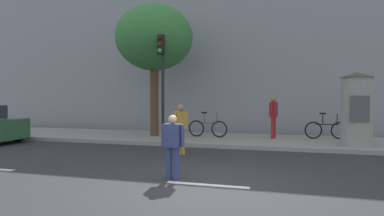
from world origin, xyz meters
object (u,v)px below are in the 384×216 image
Objects in this scene: traffic_light at (162,70)px; bicycle_leaning at (208,128)px; poster_column at (356,108)px; pedestrian_near_pole at (181,125)px; pedestrian_tallest at (173,143)px; bicycle_upright at (326,130)px; pedestrian_in_red_top at (273,114)px; street_tree at (154,38)px.

traffic_light is 2.34× the size of bicycle_leaning.
poster_column is 1.49× the size of bicycle_leaning.
pedestrian_tallest is at bearing -75.36° from pedestrian_near_pole.
poster_column is 1.50× the size of bicycle_upright.
traffic_light is 1.57× the size of poster_column.
traffic_light is at bearing -152.00° from pedestrian_in_red_top.
pedestrian_tallest is 6.95m from bicycle_leaning.
bicycle_leaning is at bearing 53.77° from traffic_light.
poster_column reaches higher than pedestrian_near_pole.
pedestrian_in_red_top is (-2.90, 1.47, -0.29)m from poster_column.
pedestrian_tallest is 0.84× the size of bicycle_upright.
pedestrian_tallest is 0.83× the size of bicycle_leaning.
traffic_light is 0.71× the size of street_tree.
pedestrian_near_pole is at bearing -56.30° from street_tree.
pedestrian_in_red_top reaches higher than bicycle_upright.
street_tree is at bearing 123.70° from pedestrian_near_pole.
traffic_light is 7.22m from bicycle_upright.
bicycle_upright is (2.13, 0.34, -0.65)m from pedestrian_in_red_top.
traffic_light reaches higher than pedestrian_tallest.
poster_column is 1.79× the size of pedestrian_tallest.
traffic_light reaches higher than bicycle_leaning.
poster_column is at bearing 49.52° from pedestrian_tallest.
pedestrian_in_red_top is at bearing 55.51° from pedestrian_near_pole.
bicycle_leaning is 4.95m from bicycle_upright.
street_tree reaches higher than bicycle_leaning.
pedestrian_in_red_top is at bearing 6.37° from bicycle_leaning.
pedestrian_in_red_top is 2.26m from bicycle_upright.
pedestrian_near_pole is (-5.71, -2.62, -0.52)m from poster_column.
traffic_light is at bearing -173.97° from poster_column.
traffic_light is 3.38m from bicycle_leaning.
pedestrian_near_pole is 0.94× the size of bicycle_upright.
pedestrian_near_pole reaches higher than pedestrian_tallest.
street_tree is 3.98× the size of pedestrian_tallest.
pedestrian_in_red_top is at bearing 153.13° from poster_column.
street_tree reaches higher than pedestrian_near_pole.
poster_column is 8.68m from street_tree.
traffic_light is 2.36× the size of bicycle_upright.
bicycle_upright is at bearing 9.07° from pedestrian_in_red_top.
street_tree is 6.18m from pedestrian_in_red_top.
poster_column reaches higher than pedestrian_tallest.
bicycle_upright is (4.13, 7.55, -0.30)m from pedestrian_tallest.
poster_column is 1.60× the size of pedestrian_near_pole.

